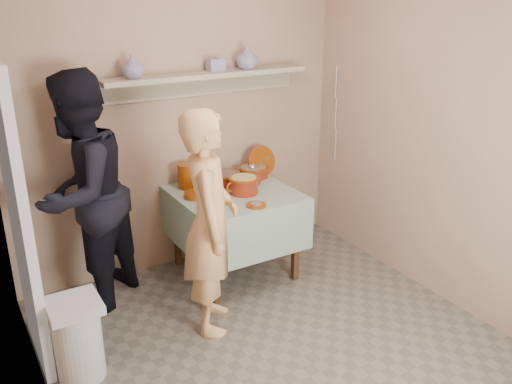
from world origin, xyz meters
TOP-DOWN VIEW (x-y plane):
  - ground at (0.00, 0.00)m, footprint 3.50×3.50m
  - tile_panel at (-1.46, 0.95)m, footprint 0.06×0.70m
  - plate_stack_a at (-0.04, 1.57)m, footprint 0.16×0.16m
  - plate_stack_b at (0.14, 1.62)m, footprint 0.17×0.17m
  - bowl_stack at (-0.03, 1.21)m, footprint 0.14×0.14m
  - empty_bowl at (-0.10, 1.32)m, footprint 0.17×0.17m
  - propped_lid at (0.70, 1.57)m, footprint 0.29×0.12m
  - vase_right at (0.57, 1.60)m, footprint 0.21×0.21m
  - vase_left at (-0.44, 1.60)m, footprint 0.20×0.20m
  - ceramic_box at (0.29, 1.64)m, footprint 0.14×0.10m
  - person_cook at (-0.27, 0.67)m, footprint 0.62×0.71m
  - person_helper at (-0.97, 1.42)m, footprint 1.14×1.13m
  - room_shell at (0.00, 0.00)m, footprint 3.04×3.54m
  - serving_table at (0.25, 1.28)m, footprint 0.97×0.97m
  - cazuela_meat_a at (0.26, 1.51)m, footprint 0.30×0.30m
  - cazuela_meat_b at (0.59, 1.53)m, footprint 0.28×0.28m
  - ladle at (0.56, 1.49)m, footprint 0.08×0.26m
  - cazuela_rice at (0.31, 1.21)m, footprint 0.33×0.25m
  - front_plate at (0.24, 0.91)m, footprint 0.16×0.16m
  - wall_shelf at (0.20, 1.65)m, footprint 1.80×0.25m
  - trash_bin at (-1.27, 0.57)m, footprint 0.32×0.32m
  - electrical_cord at (1.47, 1.48)m, footprint 0.01×0.05m

SIDE VIEW (x-z plane):
  - ground at x=0.00m, z-range 0.00..0.00m
  - trash_bin at x=-1.27m, z-range 0.00..0.56m
  - serving_table at x=0.25m, z-range 0.26..1.02m
  - front_plate at x=0.24m, z-range 0.76..0.78m
  - empty_bowl at x=-0.10m, z-range 0.76..0.81m
  - cazuela_meat_a at x=0.26m, z-range 0.77..0.87m
  - cazuela_meat_b at x=0.59m, z-range 0.77..0.87m
  - person_cook at x=-0.27m, z-range 0.00..1.64m
  - bowl_stack at x=-0.03m, z-range 0.76..0.91m
  - cazuela_rice at x=0.31m, z-range 0.77..0.92m
  - plate_stack_b at x=0.14m, z-range 0.76..0.96m
  - plate_stack_a at x=-0.04m, z-range 0.76..0.98m
  - ladle at x=0.56m, z-range 0.78..0.97m
  - propped_lid at x=0.70m, z-range 0.74..1.02m
  - person_helper at x=-0.97m, z-range 0.00..1.85m
  - tile_panel at x=-1.46m, z-range 0.00..2.00m
  - electrical_cord at x=1.47m, z-range 0.80..1.70m
  - room_shell at x=0.00m, z-range 0.30..2.92m
  - wall_shelf at x=0.20m, z-range 1.57..1.78m
  - ceramic_box at x=0.29m, z-range 1.72..1.82m
  - vase_left at x=-0.44m, z-range 1.72..1.90m
  - vase_right at x=0.57m, z-range 1.72..1.92m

